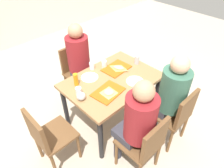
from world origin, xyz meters
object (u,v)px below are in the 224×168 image
at_px(pizza_slice_b, 119,68).
at_px(soda_can, 137,60).
at_px(person_far_side, 80,59).
at_px(tray_red_far, 116,68).
at_px(plastic_cup_c, 79,91).
at_px(condiment_bottle, 76,79).
at_px(main_table, 112,85).
at_px(tray_red_near, 108,92).
at_px(plastic_cup_b, 135,88).
at_px(foil_bundle, 81,96).
at_px(pizza_slice_a, 109,92).
at_px(plastic_cup_a, 92,66).
at_px(chair_near_left, 145,144).
at_px(chair_left_end, 48,136).
at_px(paper_plate_near_edge, 135,81).
at_px(person_in_brown_jacket, 170,93).
at_px(plastic_cup_d, 104,64).
at_px(chair_far_side, 76,69).
at_px(paper_plate_center, 90,77).
at_px(chair_near_right, 176,114).
at_px(person_in_red, 137,121).

distance_m(pizza_slice_b, soda_can, 0.29).
bearing_deg(soda_can, person_far_side, 128.04).
relative_size(tray_red_far, plastic_cup_c, 3.60).
xyz_separation_m(tray_red_far, condiment_bottle, (-0.59, 0.10, 0.07)).
xyz_separation_m(main_table, condiment_bottle, (-0.38, 0.23, 0.18)).
height_order(tray_red_near, tray_red_far, same).
distance_m(plastic_cup_b, foil_bundle, 0.63).
relative_size(tray_red_far, pizza_slice_a, 1.57).
bearing_deg(pizza_slice_a, plastic_cup_a, 70.37).
bearing_deg(pizza_slice_a, chair_near_left, -97.06).
bearing_deg(soda_can, pizza_slice_b, 164.73).
relative_size(person_far_side, plastic_cup_b, 12.67).
relative_size(main_table, condiment_bottle, 7.36).
relative_size(main_table, chair_near_left, 1.37).
bearing_deg(tray_red_near, plastic_cup_b, -41.51).
bearing_deg(tray_red_far, chair_left_end, -173.94).
relative_size(paper_plate_near_edge, plastic_cup_c, 2.20).
bearing_deg(person_in_brown_jacket, plastic_cup_d, 100.74).
bearing_deg(plastic_cup_d, chair_near_left, -111.04).
bearing_deg(plastic_cup_a, condiment_bottle, -160.50).
distance_m(paper_plate_near_edge, condiment_bottle, 0.73).
relative_size(pizza_slice_b, plastic_cup_b, 2.36).
distance_m(pizza_slice_b, plastic_cup_a, 0.36).
xyz_separation_m(chair_near_left, foil_bundle, (-0.21, 0.78, 0.29)).
bearing_deg(foil_bundle, person_in_brown_jacket, -38.82).
bearing_deg(paper_plate_near_edge, chair_far_side, 99.73).
distance_m(main_table, plastic_cup_c, 0.50).
xyz_separation_m(main_table, chair_near_left, (-0.29, -0.80, -0.14)).
xyz_separation_m(tray_red_near, plastic_cup_a, (0.18, 0.50, 0.04)).
xyz_separation_m(person_far_side, tray_red_near, (-0.21, -0.81, 0.00)).
relative_size(person_far_side, plastic_cup_a, 12.67).
xyz_separation_m(chair_near_left, condiment_bottle, (-0.09, 1.03, 0.32)).
relative_size(chair_far_side, plastic_cup_b, 8.57).
xyz_separation_m(main_table, tray_red_near, (-0.21, -0.15, 0.10)).
xyz_separation_m(chair_left_end, person_far_side, (0.97, 0.66, 0.25)).
xyz_separation_m(plastic_cup_c, plastic_cup_d, (0.59, 0.21, 0.00)).
height_order(paper_plate_near_edge, plastic_cup_c, plastic_cup_c).
bearing_deg(chair_far_side, condiment_bottle, -123.82).
height_order(plastic_cup_c, soda_can, soda_can).
height_order(person_far_side, pizza_slice_b, person_far_side).
bearing_deg(person_in_brown_jacket, foil_bundle, 141.18).
bearing_deg(chair_near_left, paper_plate_center, 83.48).
distance_m(chair_near_right, soda_can, 0.90).
bearing_deg(person_in_red, plastic_cup_d, 66.13).
distance_m(tray_red_near, foil_bundle, 0.32).
xyz_separation_m(plastic_cup_c, soda_can, (0.97, -0.04, 0.01)).
xyz_separation_m(main_table, paper_plate_center, (-0.18, 0.23, 0.10)).
bearing_deg(paper_plate_center, chair_near_right, -65.42).
bearing_deg(chair_near_left, pizza_slice_a, 82.94).
xyz_separation_m(chair_left_end, pizza_slice_b, (1.19, 0.10, 0.26)).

